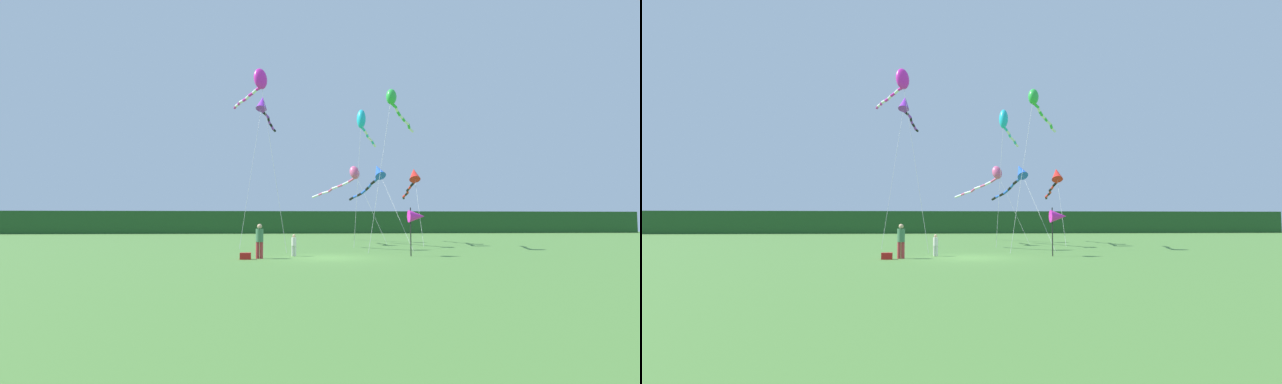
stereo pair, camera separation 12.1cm
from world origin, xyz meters
The scene contains 13 objects.
ground_plane centered at (0.00, 0.00, 0.00)m, with size 120.00×120.00×0.00m, color #477533.
distant_treeline centered at (0.00, 45.00, 1.68)m, with size 108.00×2.50×3.36m, color #234C23.
person_adult centered at (-3.67, -0.33, 1.00)m, with size 0.39×0.39×1.79m.
person_child centered at (-1.85, 1.09, 0.68)m, with size 0.27×0.27×1.21m.
cooler_box centered at (-4.35, -0.72, 0.17)m, with size 0.55×0.32×0.34m, color red.
banner_flag_pole centered at (4.94, 0.59, 2.19)m, with size 0.90×0.70×2.69m.
kite_green centered at (5.33, 6.96, 10.35)m, with size 5.17×7.66×11.25m.
kite_rainbow centered at (3.62, 17.03, 6.01)m, with size 5.67×9.32×7.04m.
kite_blue centered at (4.56, 10.05, 5.38)m, with size 2.50×11.29×6.40m.
kite_cyan centered at (3.90, 11.49, 9.84)m, with size 3.21×7.20×10.88m.
kite_red centered at (8.63, 13.65, 5.66)m, with size 1.13×9.00×6.61m.
kite_magenta centered at (-4.22, 7.06, 11.58)m, with size 4.02×6.35×12.56m.
kite_purple centered at (-4.14, 12.82, 11.40)m, with size 2.38×8.50×12.31m.
Camera 2 is at (-2.35, -24.00, 1.98)m, focal length 25.35 mm.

